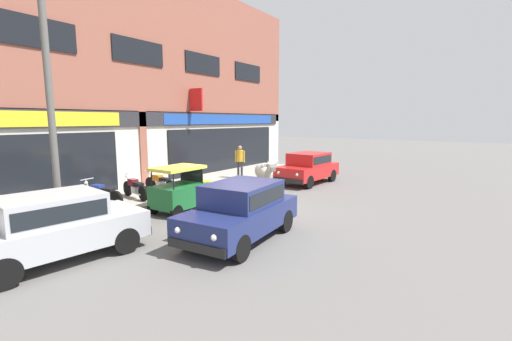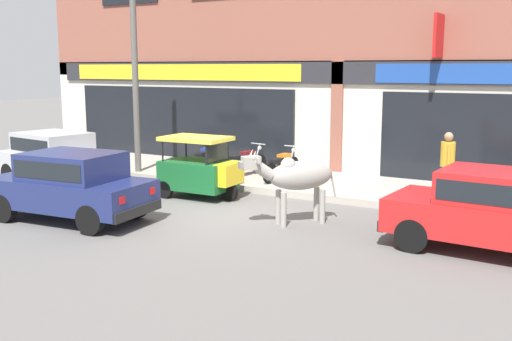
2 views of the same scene
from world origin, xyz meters
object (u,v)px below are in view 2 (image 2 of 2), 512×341
object	(u,v)px
motorcycle_2	(282,166)
utility_pole	(135,65)
motorcycle_0	(205,159)
car_1	(495,208)
car_2	(71,183)
motorcycle_1	(244,162)
cow	(296,176)
car_0	(55,156)
auto_rickshaw	(201,171)
pedestrian	(448,159)

from	to	relation	value
motorcycle_2	utility_pole	distance (m)	5.16
motorcycle_0	motorcycle_2	size ratio (longest dim) A/B	0.99
motorcycle_0	utility_pole	bearing A→B (deg)	-152.63
car_1	motorcycle_2	distance (m)	6.95
car_2	motorcycle_1	xyz separation A→B (m)	(0.87, 5.55, -0.26)
cow	car_0	distance (m)	7.55
motorcycle_1	motorcycle_2	bearing A→B (deg)	1.47
cow	motorcycle_2	distance (m)	4.10
auto_rickshaw	motorcycle_0	bearing A→B (deg)	122.96
utility_pole	pedestrian	bearing A→B (deg)	3.05
motorcycle_0	utility_pole	xyz separation A→B (m)	(-1.77, -0.92, 2.71)
car_2	motorcycle_1	world-z (taller)	car_2
motorcycle_1	car_2	bearing A→B (deg)	-98.95
cow	auto_rickshaw	xyz separation A→B (m)	(-3.22, 1.12, -0.35)
car_1	auto_rickshaw	distance (m)	7.16
motorcycle_2	pedestrian	world-z (taller)	pedestrian
cow	auto_rickshaw	bearing A→B (deg)	160.80
car_2	motorcycle_0	distance (m)	5.55
auto_rickshaw	motorcycle_2	size ratio (longest dim) A/B	1.11
car_1	motorcycle_1	world-z (taller)	car_1
car_1	auto_rickshaw	world-z (taller)	auto_rickshaw
car_1	motorcycle_2	bearing A→B (deg)	150.06
car_2	auto_rickshaw	world-z (taller)	auto_rickshaw
motorcycle_0	auto_rickshaw	bearing A→B (deg)	-57.04
utility_pole	car_2	bearing A→B (deg)	-64.12
car_1	car_0	bearing A→B (deg)	178.20
auto_rickshaw	motorcycle_1	xyz separation A→B (m)	(-0.14, 2.29, -0.10)
car_1	pedestrian	xyz separation A→B (m)	(-1.50, 2.97, 0.34)
car_0	car_1	distance (m)	11.39
car_2	pedestrian	distance (m)	8.31
car_2	pedestrian	xyz separation A→B (m)	(6.57, 5.08, 0.34)
motorcycle_2	pedestrian	bearing A→B (deg)	-6.34
motorcycle_0	motorcycle_1	xyz separation A→B (m)	(1.34, 0.02, 0.00)
pedestrian	motorcycle_1	bearing A→B (deg)	175.26
motorcycle_2	car_1	bearing A→B (deg)	-29.94
auto_rickshaw	motorcycle_2	xyz separation A→B (m)	(1.04, 2.32, -0.10)
car_0	car_1	xyz separation A→B (m)	(11.39, -0.36, 0.00)
motorcycle_0	cow	bearing A→B (deg)	-35.86
cow	motorcycle_0	bearing A→B (deg)	144.14
car_0	motorcycle_1	bearing A→B (deg)	36.30
car_1	utility_pole	size ratio (longest dim) A/B	0.60
motorcycle_2	utility_pole	size ratio (longest dim) A/B	0.29
motorcycle_0	motorcycle_1	size ratio (longest dim) A/B	1.00
motorcycle_0	motorcycle_1	distance (m)	1.34
car_1	motorcycle_0	world-z (taller)	car_1
car_0	motorcycle_0	world-z (taller)	car_0
car_0	auto_rickshaw	xyz separation A→B (m)	(4.33, 0.79, -0.15)
pedestrian	motorcycle_0	bearing A→B (deg)	176.34
motorcycle_1	motorcycle_0	bearing A→B (deg)	-179.00
car_1	motorcycle_0	xyz separation A→B (m)	(-8.53, 3.41, -0.26)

